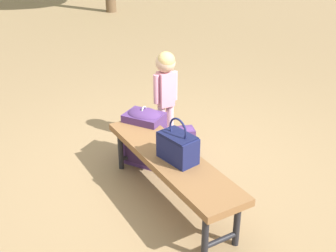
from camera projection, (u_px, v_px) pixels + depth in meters
name	position (u px, v px, depth m)	size (l,w,h in m)	color
ground_plane	(169.00, 175.00, 4.03)	(40.00, 40.00, 0.00)	#8C704C
park_bench	(171.00, 162.00, 3.48)	(1.63, 0.54, 0.45)	brown
handbag	(178.00, 146.00, 3.34)	(0.36, 0.26, 0.37)	#191E4C
child_standing	(166.00, 83.00, 4.33)	(0.20, 0.27, 1.00)	#E5B2C6
backpack_large	(144.00, 135.00, 4.11)	(0.44, 0.42, 0.60)	#4C2D66
backpack_small	(183.00, 141.00, 4.26)	(0.22, 0.24, 0.36)	#4C2D66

